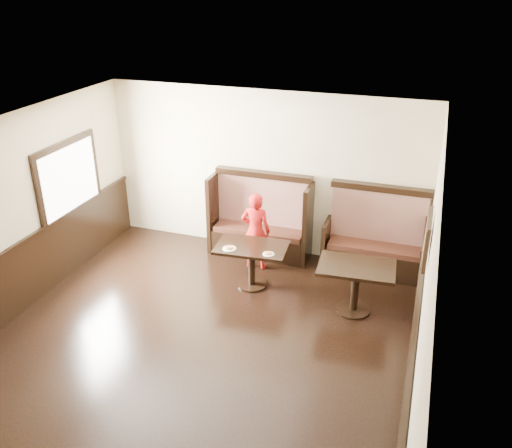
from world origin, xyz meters
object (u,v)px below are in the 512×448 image
at_px(booth_main, 261,225).
at_px(child, 256,231).
at_px(booth_neighbor, 375,244).
at_px(table_neighbor, 356,277).
at_px(table_main, 252,255).

height_order(booth_main, child, booth_main).
bearing_deg(booth_neighbor, table_neighbor, -94.94).
distance_m(booth_neighbor, table_neighbor, 1.29).
bearing_deg(child, booth_main, -84.73).
distance_m(booth_main, booth_neighbor, 1.95).
xyz_separation_m(table_neighbor, child, (-1.75, 0.76, 0.10)).
relative_size(booth_neighbor, table_main, 1.45).
bearing_deg(booth_main, table_main, -79.02).
relative_size(booth_main, child, 1.32).
relative_size(booth_main, table_main, 1.54).
bearing_deg(table_main, booth_main, 96.45).
bearing_deg(table_neighbor, child, 152.58).
bearing_deg(booth_main, booth_neighbor, -0.05).
bearing_deg(table_main, table_neighbor, -11.13).
relative_size(table_main, child, 0.86).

